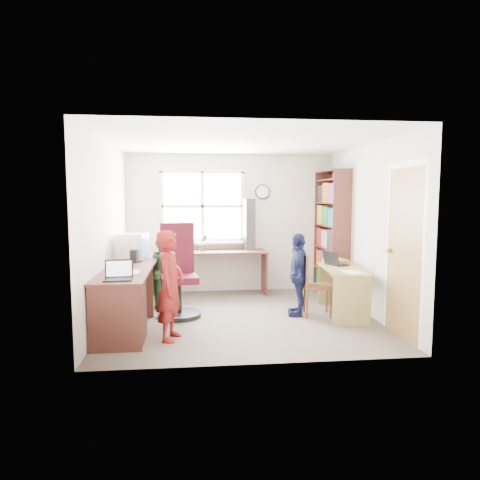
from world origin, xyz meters
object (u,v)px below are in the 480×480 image
at_px(cd_tower, 249,224).
at_px(person_red, 170,285).
at_px(person_green, 165,270).
at_px(swivel_chair, 179,276).
at_px(laptop_left, 119,275).
at_px(right_desk, 343,281).
at_px(crt_monitor, 133,247).
at_px(laptop_right, 334,262).
at_px(potted_plant, 203,243).
at_px(bookshelf, 331,236).
at_px(wooden_chair, 313,282).
at_px(l_desk, 143,291).
at_px(person_navy, 298,274).

relative_size(cd_tower, person_red, 0.69).
bearing_deg(person_green, swivel_chair, -154.82).
xyz_separation_m(laptop_left, person_red, (0.56, 0.13, -0.16)).
bearing_deg(swivel_chair, right_desk, -12.47).
relative_size(swivel_chair, crt_monitor, 2.89).
bearing_deg(laptop_right, right_desk, 164.79).
bearing_deg(right_desk, cd_tower, 134.46).
bearing_deg(potted_plant, bookshelf, -6.23).
relative_size(wooden_chair, laptop_right, 2.26).
height_order(bookshelf, laptop_left, bookshelf).
bearing_deg(crt_monitor, cd_tower, 39.44).
xyz_separation_m(wooden_chair, person_green, (-2.10, 0.75, 0.08)).
bearing_deg(laptop_right, l_desk, 76.11).
bearing_deg(wooden_chair, right_desk, 9.85).
relative_size(laptop_left, person_red, 0.26).
distance_m(bookshelf, cd_tower, 1.41).
bearing_deg(swivel_chair, laptop_right, -6.21).
xyz_separation_m(l_desk, right_desk, (2.74, 0.28, 0.02)).
height_order(laptop_left, laptop_right, laptop_left).
xyz_separation_m(l_desk, laptop_right, (2.70, 0.53, 0.25)).
distance_m(l_desk, bookshelf, 3.35).
xyz_separation_m(person_red, person_green, (-0.17, 1.57, -0.09)).
distance_m(bookshelf, swivel_chair, 2.75).
distance_m(laptop_right, person_navy, 0.65).
bearing_deg(laptop_left, potted_plant, 63.41).
xyz_separation_m(potted_plant, person_green, (-0.60, -0.69, -0.34)).
distance_m(wooden_chair, person_green, 2.23).
bearing_deg(bookshelf, person_red, -141.81).
bearing_deg(bookshelf, laptop_right, -105.20).
bearing_deg(person_green, l_desk, 170.78).
height_order(l_desk, swivel_chair, swivel_chair).
xyz_separation_m(right_desk, bookshelf, (0.21, 1.19, 0.52)).
height_order(swivel_chair, person_green, swivel_chair).
relative_size(bookshelf, potted_plant, 7.62).
bearing_deg(wooden_chair, person_navy, 177.03).
distance_m(potted_plant, person_red, 2.32).
distance_m(right_desk, cd_tower, 2.03).
bearing_deg(person_red, wooden_chair, -53.18).
height_order(crt_monitor, person_green, crt_monitor).
height_order(crt_monitor, potted_plant, crt_monitor).
distance_m(cd_tower, person_red, 2.71).
distance_m(person_red, person_green, 1.58).
height_order(swivel_chair, person_red, swivel_chair).
distance_m(wooden_chair, laptop_left, 2.68).
bearing_deg(person_navy, crt_monitor, -91.20).
relative_size(swivel_chair, laptop_left, 3.94).
xyz_separation_m(wooden_chair, crt_monitor, (-2.54, 0.51, 0.48)).
height_order(right_desk, swivel_chair, swivel_chair).
bearing_deg(swivel_chair, crt_monitor, 148.76).
bearing_deg(swivel_chair, bookshelf, 13.95).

